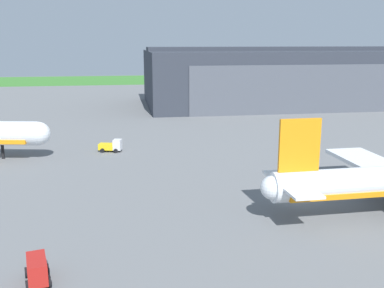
{
  "coord_description": "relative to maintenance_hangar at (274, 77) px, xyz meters",
  "views": [
    {
      "loc": [
        -22.76,
        -53.73,
        20.6
      ],
      "look_at": [
        -11.21,
        17.37,
        3.88
      ],
      "focal_mm": 41.93,
      "sensor_mm": 36.0,
      "label": 1
    }
  ],
  "objects": [
    {
      "name": "fuel_bowser",
      "position": [
        -57.66,
        -103.75,
        -7.55
      ],
      "size": [
        2.71,
        4.26,
        2.37
      ],
      "color": "#AD1E19",
      "rests_on": "ground_plane"
    },
    {
      "name": "maintenance_hangar",
      "position": [
        0.0,
        0.0,
        0.0
      ],
      "size": [
        82.33,
        40.8,
        18.55
      ],
      "color": "#2D333D",
      "rests_on": "ground_plane"
    },
    {
      "name": "grass_field_strip",
      "position": [
        -27.3,
        101.93,
        -8.78
      ],
      "size": [
        440.0,
        56.0,
        0.08
      ],
      "primitive_type": "cube",
      "color": "#3A792E",
      "rests_on": "ground_plane"
    },
    {
      "name": "baggage_tug",
      "position": [
        -51.87,
        -57.01,
        -7.7
      ],
      "size": [
        4.56,
        2.97,
        2.37
      ],
      "color": "silver",
      "rests_on": "ground_plane"
    },
    {
      "name": "ground_plane",
      "position": [
        -27.3,
        -87.02,
        -8.82
      ],
      "size": [
        440.0,
        440.0,
        0.0
      ],
      "primitive_type": "plane",
      "color": "slate"
    }
  ]
}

